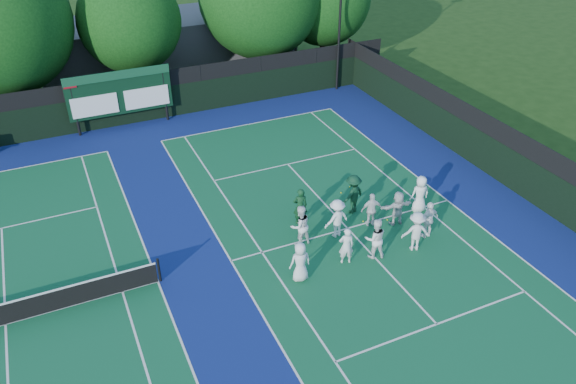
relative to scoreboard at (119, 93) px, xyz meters
name	(u,v)px	position (x,y,z in m)	size (l,w,h in m)	color
ground	(359,241)	(7.01, -15.59, -2.19)	(120.00, 120.00, 0.00)	#19350E
court_apron	(219,264)	(1.01, -14.59, -2.19)	(34.00, 32.00, 0.01)	navy
near_court	(348,228)	(7.01, -14.59, -2.18)	(11.05, 23.85, 0.01)	#11542E
left_court	(6,324)	(-6.99, -14.59, -2.18)	(11.05, 23.85, 0.01)	#11542E
back_fence	(137,101)	(1.01, 0.41, -0.83)	(34.00, 0.08, 3.00)	black
divider_fence_right	(510,161)	(16.01, -14.59, -0.83)	(0.08, 32.00, 3.00)	black
scoreboard	(119,93)	(0.00, 0.00, 0.00)	(6.00, 0.21, 3.55)	black
clubhouse	(168,44)	(5.01, 8.41, -0.19)	(18.00, 6.00, 4.00)	#505055
tennis_net	(2,314)	(-6.99, -14.59, -1.70)	(11.30, 0.10, 1.10)	black
tree_b	(1,26)	(-5.37, 3.99, 3.47)	(8.27, 8.27, 10.01)	black
tree_c	(132,23)	(1.94, 3.99, 2.82)	(6.34, 6.34, 8.34)	black
tree_e	(325,0)	(15.49, 3.99, 2.89)	(6.58, 6.58, 8.54)	black
tennis_ball_0	(303,275)	(3.82, -16.64, -2.16)	(0.07, 0.07, 0.07)	#BCCB17
tennis_ball_1	(350,187)	(8.84, -11.60, -2.16)	(0.07, 0.07, 0.07)	#BCCB17
tennis_ball_2	(387,220)	(8.96, -14.79, -2.16)	(0.07, 0.07, 0.07)	#BCCB17
tennis_ball_4	(341,193)	(8.19, -11.89, -2.16)	(0.07, 0.07, 0.07)	#BCCB17
tennis_ball_5	(363,221)	(7.91, -14.44, -2.16)	(0.07, 0.07, 0.07)	#BCCB17
player_front_0	(300,262)	(3.63, -16.75, -1.33)	(0.84, 0.55, 1.72)	white
player_front_1	(346,246)	(5.76, -16.58, -1.35)	(0.61, 0.40, 1.68)	white
player_front_2	(375,239)	(7.02, -16.73, -1.28)	(0.88, 0.69, 1.82)	white
player_front_3	(416,231)	(8.83, -17.01, -1.29)	(1.17, 0.67, 1.81)	silver
player_front_4	(429,220)	(9.85, -16.50, -1.32)	(1.03, 0.43, 1.75)	white
player_back_0	(300,226)	(4.61, -14.69, -1.25)	(0.91, 0.71, 1.88)	white
player_back_1	(337,218)	(6.29, -14.81, -1.29)	(1.16, 0.67, 1.80)	white
player_back_2	(372,210)	(8.08, -14.76, -1.37)	(0.96, 0.40, 1.63)	white
player_back_3	(397,208)	(9.18, -15.13, -1.37)	(1.53, 0.49, 1.65)	silver
player_back_4	(420,194)	(10.70, -14.69, -1.29)	(0.89, 0.58, 1.81)	white
coach_left	(300,206)	(5.27, -13.32, -1.29)	(0.66, 0.43, 1.80)	#103B1D
coach_right	(353,194)	(7.85, -13.50, -1.23)	(1.25, 0.72, 1.93)	#0E351E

